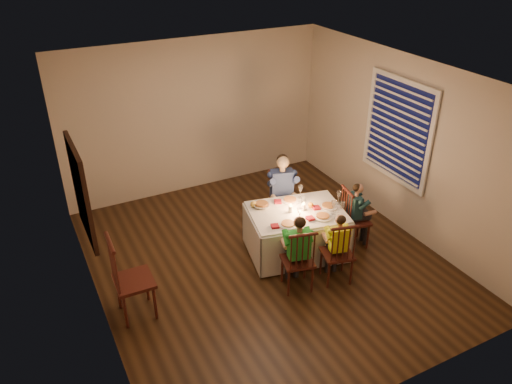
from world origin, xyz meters
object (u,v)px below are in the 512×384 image
chair_extra (139,313)px  child_teal (353,244)px  adult (281,227)px  dining_table (296,223)px  serving_bowl (262,205)px  child_yellow (335,279)px  chair_near_left (296,287)px  chair_near_right (335,279)px  child_green (296,287)px  chair_adult (281,227)px  chair_end (353,244)px

chair_extra → child_teal: (3.20, -0.01, 0.00)m
chair_extra → adult: size_ratio=0.92×
dining_table → chair_extra: size_ratio=1.33×
serving_bowl → child_yellow: bearing=-63.8°
child_teal → serving_bowl: bearing=78.0°
chair_near_left → chair_near_right: bearing=-176.5°
chair_near_left → adult: (0.53, 1.33, 0.00)m
child_teal → chair_extra: bearing=101.1°
child_green → child_yellow: (0.54, -0.10, 0.00)m
chair_adult → child_green: (-0.53, -1.33, 0.00)m
serving_bowl → chair_extra: bearing=-165.0°
child_teal → chair_near_right: bearing=139.1°
chair_near_left → chair_end: (1.24, 0.45, 0.00)m
dining_table → serving_bowl: bearing=151.7°
child_yellow → serving_bowl: 1.40m
chair_near_left → serving_bowl: (0.00, 0.98, 0.71)m
serving_bowl → chair_end: bearing=-23.3°
adult → child_yellow: bearing=-73.2°
chair_near_right → chair_end: same height
chair_near_left → chair_extra: 2.01m
chair_near_left → adult: bearing=-97.9°
chair_adult → chair_end: (0.71, -0.88, 0.00)m
chair_end → adult: 1.13m
child_yellow → child_teal: 0.89m
dining_table → child_yellow: 0.92m
chair_near_left → serving_bowl: size_ratio=4.19×
chair_extra → child_green: size_ratio=1.04×
chair_extra → dining_table: bearing=-83.4°
chair_near_left → serving_bowl: 1.21m
chair_end → child_green: 1.32m
adult → child_green: bearing=-95.1°
chair_near_right → child_teal: bearing=-127.6°
child_green → chair_extra: bearing=0.8°
chair_near_right → serving_bowl: 1.40m
child_green → serving_bowl: 1.21m
child_yellow → child_teal: (0.71, 0.55, 0.00)m
chair_adult → serving_bowl: bearing=-130.0°
child_green → child_yellow: size_ratio=1.07×
chair_adult → child_green: bearing=-95.1°
serving_bowl → dining_table: bearing=-40.1°
chair_near_left → chair_near_right: same height
dining_table → child_green: bearing=-108.1°
adult → chair_end: bearing=-34.4°
chair_end → serving_bowl: (-1.24, 0.53, 0.71)m
chair_adult → adult: bearing=0.0°
child_yellow → chair_near_left: bearing=4.1°
chair_adult → child_green: child_green is taller
dining_table → chair_adult: bearing=89.2°
chair_near_right → child_teal: 0.89m
chair_adult → chair_near_left: size_ratio=1.00×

